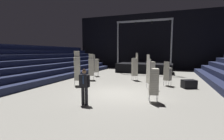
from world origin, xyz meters
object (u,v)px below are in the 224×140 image
object	(u,v)px
man_with_tie	(84,85)
equipment_road_case	(189,84)
chair_stack_mid_centre	(154,81)
chair_stack_mid_left	(168,74)
stage_riser	(144,67)
chair_stack_rear_right	(77,68)
chair_stack_mid_right	(135,67)
chair_stack_front_left	(96,65)
chair_stack_front_right	(91,67)
chair_stack_rear_left	(151,72)

from	to	relation	value
man_with_tie	equipment_road_case	size ratio (longest dim) A/B	1.89
man_with_tie	chair_stack_mid_centre	bearing A→B (deg)	-154.68
chair_stack_mid_left	chair_stack_mid_centre	size ratio (longest dim) A/B	0.84
stage_riser	chair_stack_rear_right	size ratio (longest dim) A/B	2.54
stage_riser	chair_stack_mid_right	xyz separation A→B (m)	(0.05, -5.98, 0.56)
chair_stack_rear_right	chair_stack_front_left	bearing A→B (deg)	-112.86
chair_stack_front_right	chair_stack_mid_right	distance (m)	3.81
equipment_road_case	chair_stack_mid_right	bearing A→B (deg)	157.06
chair_stack_mid_centre	equipment_road_case	size ratio (longest dim) A/B	2.37
chair_stack_front_left	chair_stack_mid_right	size ratio (longest dim) A/B	0.93
chair_stack_front_right	chair_stack_mid_left	distance (m)	6.38
chair_stack_rear_left	chair_stack_mid_centre	bearing A→B (deg)	-20.21
chair_stack_mid_left	chair_stack_rear_left	xyz separation A→B (m)	(-1.05, -1.45, 0.25)
chair_stack_mid_centre	stage_riser	bearing A→B (deg)	178.82
man_with_tie	chair_stack_mid_right	distance (m)	7.34
chair_stack_mid_right	chair_stack_mid_centre	xyz separation A→B (m)	(2.17, -5.79, -0.13)
chair_stack_front_right	chair_stack_mid_left	bearing A→B (deg)	151.15
chair_stack_front_left	equipment_road_case	xyz separation A→B (m)	(8.40, -2.82, -0.83)
chair_stack_mid_centre	chair_stack_rear_left	distance (m)	2.92
chair_stack_front_right	chair_stack_mid_right	bearing A→B (deg)	171.77
stage_riser	man_with_tie	xyz separation A→B (m)	(-0.75, -13.28, 0.33)
chair_stack_mid_centre	chair_stack_rear_left	world-z (taller)	chair_stack_rear_left
man_with_tie	chair_stack_mid_right	world-z (taller)	chair_stack_mid_right
man_with_tie	chair_stack_rear_left	xyz separation A→B (m)	(2.50, 4.38, 0.19)
stage_riser	chair_stack_front_left	world-z (taller)	stage_riser
chair_stack_rear_left	equipment_road_case	distance (m)	2.86
stage_riser	chair_stack_rear_left	xyz separation A→B (m)	(1.75, -8.89, 0.52)
chair_stack_rear_right	equipment_road_case	distance (m)	7.94
man_with_tie	chair_stack_rear_right	distance (m)	4.54
stage_riser	equipment_road_case	xyz separation A→B (m)	(4.21, -7.74, -0.35)
chair_stack_mid_left	chair_stack_rear_left	bearing A→B (deg)	-99.13
stage_riser	chair_stack_mid_left	world-z (taller)	stage_riser
chair_stack_rear_left	equipment_road_case	size ratio (longest dim) A/B	2.56
stage_riser	chair_stack_mid_centre	distance (m)	11.99
chair_stack_mid_centre	chair_stack_rear_right	bearing A→B (deg)	-122.57
chair_stack_front_left	chair_stack_rear_right	distance (m)	4.78
chair_stack_front_left	chair_stack_rear_right	xyz separation A→B (m)	(0.75, -4.72, 0.17)
chair_stack_rear_left	chair_stack_mid_left	bearing A→B (deg)	114.42
man_with_tie	chair_stack_mid_left	size ratio (longest dim) A/B	0.95
chair_stack_front_right	equipment_road_case	size ratio (longest dim) A/B	2.56
chair_stack_front_right	chair_stack_rear_left	size ratio (longest dim) A/B	1.00
chair_stack_front_right	chair_stack_mid_right	size ratio (longest dim) A/B	0.96
man_with_tie	chair_stack_front_right	bearing A→B (deg)	-66.75
chair_stack_mid_left	stage_riser	bearing A→B (deg)	137.52
chair_stack_front_left	chair_stack_rear_left	world-z (taller)	chair_stack_rear_left
chair_stack_mid_centre	chair_stack_rear_right	distance (m)	6.05
man_with_tie	chair_stack_mid_left	world-z (taller)	chair_stack_mid_left
chair_stack_front_right	chair_stack_rear_left	xyz separation A→B (m)	(5.31, -1.73, 0.00)
chair_stack_front_right	chair_stack_mid_centre	world-z (taller)	chair_stack_front_right
chair_stack_front_right	equipment_road_case	bearing A→B (deg)	149.41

